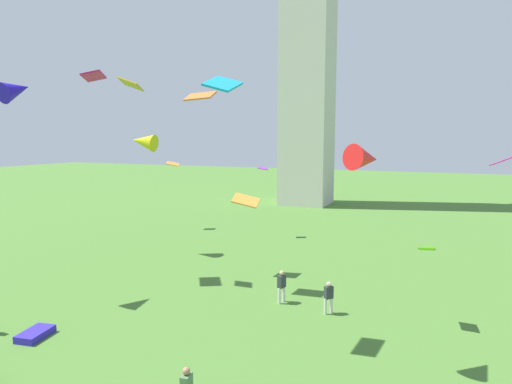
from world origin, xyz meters
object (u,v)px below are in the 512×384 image
kite_flying_7 (200,96)px  kite_flying_11 (502,161)px  kite_flying_0 (130,84)px  kite_flying_2 (427,249)px  kite_bundle_0 (35,334)px  person_4 (282,285)px  kite_flying_6 (263,168)px  kite_flying_1 (173,164)px  kite_flying_3 (94,76)px  kite_flying_5 (246,200)px  kite_flying_4 (16,90)px  kite_flying_9 (143,142)px  kite_flying_10 (365,158)px  kite_flying_8 (223,84)px  person_2 (329,296)px

kite_flying_7 → kite_flying_11: 19.09m
kite_flying_0 → kite_flying_2: size_ratio=1.48×
kite_flying_2 → kite_bundle_0: bearing=122.1°
person_4 → kite_flying_0: bearing=-72.9°
kite_flying_6 → kite_flying_1: bearing=154.8°
kite_flying_1 → kite_flying_3: kite_flying_3 is taller
kite_flying_5 → kite_flying_7: 7.55m
kite_flying_0 → kite_flying_1: 17.12m
kite_flying_4 → kite_flying_1: bearing=-78.1°
person_4 → kite_flying_7: kite_flying_7 is taller
kite_flying_3 → kite_flying_4: size_ratio=1.08×
kite_flying_9 → kite_flying_10: bearing=52.8°
kite_flying_9 → kite_flying_11: bearing=90.3°
kite_flying_5 → kite_flying_11: (15.27, 5.17, 2.67)m
person_4 → kite_flying_8: 11.53m
kite_bundle_0 → kite_flying_9: bearing=107.9°
person_4 → kite_flying_7: (-5.21, 0.37, 10.45)m
kite_flying_4 → kite_bundle_0: size_ratio=1.23×
kite_flying_0 → kite_flying_3: size_ratio=0.76×
kite_flying_0 → kite_flying_11: size_ratio=1.17×
kite_flying_0 → kite_flying_1: size_ratio=1.11×
kite_flying_7 → kite_flying_2: bearing=172.8°
kite_flying_3 → kite_flying_11: 26.06m
kite_flying_1 → kite_flying_7: 19.05m
kite_flying_10 → kite_bundle_0: bearing=45.0°
kite_flying_11 → kite_bundle_0: 27.83m
kite_flying_4 → kite_flying_8: (12.65, -0.13, -0.30)m
kite_flying_5 → kite_flying_10: (9.06, -8.82, 3.31)m
kite_flying_6 → person_2: bearing=-82.9°
person_4 → kite_flying_2: size_ratio=1.70×
kite_flying_1 → kite_flying_2: 28.38m
kite_flying_2 → kite_flying_10: size_ratio=0.59×
kite_flying_9 → kite_bundle_0: (4.58, -14.21, -8.64)m
kite_flying_0 → kite_flying_6: 16.11m
kite_flying_11 → kite_flying_3: bearing=-171.9°
kite_flying_9 → kite_flying_8: bearing=41.8°
kite_flying_6 → kite_bundle_0: kite_flying_6 is taller
person_2 → person_4: (-2.75, 0.47, 0.06)m
kite_flying_1 → kite_flying_3: bearing=83.7°
kite_flying_7 → kite_flying_8: size_ratio=0.98×
kite_flying_5 → kite_flying_3: bearing=-165.4°
kite_flying_0 → kite_flying_5: (5.95, 3.92, -7.38)m
kite_bundle_0 → kite_flying_0: bearing=96.7°
kite_flying_3 → kite_flying_9: bearing=-18.5°
kite_flying_7 → kite_flying_0: bearing=-2.0°
person_4 → kite_flying_0: (-9.93, 0.08, 11.33)m
kite_flying_7 → kite_flying_9: 10.27m
kite_flying_9 → kite_bundle_0: bearing=10.4°
kite_flying_4 → kite_flying_7: kite_flying_4 is taller
person_4 → kite_flying_4: (-13.57, -4.91, 10.63)m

